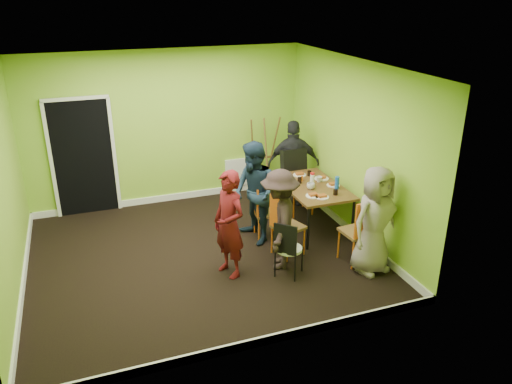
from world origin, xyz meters
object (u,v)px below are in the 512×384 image
at_px(dining_table, 312,188).
at_px(orange_bottle, 302,178).
at_px(person_left_far, 254,194).
at_px(chair_back_end, 295,168).
at_px(chair_front_end, 361,228).
at_px(person_left_near, 280,220).
at_px(person_standing, 229,224).
at_px(person_front_end, 375,221).
at_px(chair_left_near, 284,222).
at_px(chair_bentwood, 288,247).
at_px(easel, 264,156).
at_px(chair_left_far, 262,208).
at_px(blue_bottle, 337,183).
at_px(thermos, 312,180).
at_px(person_back_end, 293,164).

distance_m(dining_table, orange_bottle, 0.28).
distance_m(orange_bottle, person_left_far, 1.07).
xyz_separation_m(chair_back_end, chair_front_end, (0.10, -2.12, -0.21)).
height_order(chair_back_end, person_left_near, person_left_near).
xyz_separation_m(person_standing, person_front_end, (1.92, -0.60, 0.01)).
height_order(chair_left_near, person_left_far, person_left_far).
distance_m(person_standing, person_left_near, 0.73).
height_order(chair_bentwood, person_front_end, person_front_end).
height_order(easel, person_left_near, easel).
distance_m(chair_left_far, person_left_near, 0.96).
bearing_deg(chair_left_near, blue_bottle, 94.36).
relative_size(thermos, blue_bottle, 0.97).
distance_m(thermos, person_left_far, 1.06).
height_order(dining_table, person_standing, person_standing).
distance_m(easel, person_left_near, 2.80).
height_order(chair_bentwood, blue_bottle, blue_bottle).
height_order(chair_left_far, blue_bottle, blue_bottle).
xyz_separation_m(chair_back_end, person_back_end, (0.05, 0.18, 0.01)).
bearing_deg(chair_back_end, thermos, 83.87).
height_order(chair_back_end, person_front_end, person_front_end).
bearing_deg(dining_table, thermos, -130.59).
bearing_deg(easel, blue_bottle, -75.66).
distance_m(dining_table, person_back_end, 0.97).
height_order(thermos, person_front_end, person_front_end).
height_order(chair_bentwood, person_left_far, person_left_far).
height_order(easel, thermos, easel).
bearing_deg(person_left_near, orange_bottle, 168.09).
bearing_deg(blue_bottle, orange_bottle, 126.11).
height_order(chair_left_near, person_back_end, person_back_end).
bearing_deg(easel, person_left_far, -115.14).
xyz_separation_m(chair_front_end, person_front_end, (0.07, -0.21, 0.21)).
height_order(person_left_far, person_back_end, person_left_far).
bearing_deg(chair_left_far, dining_table, 101.08).
bearing_deg(thermos, person_back_end, 83.91).
xyz_separation_m(dining_table, thermos, (-0.02, -0.02, 0.16)).
height_order(chair_left_far, orange_bottle, chair_left_far).
bearing_deg(person_standing, chair_left_far, 116.75).
relative_size(orange_bottle, person_back_end, 0.06).
relative_size(chair_left_far, blue_bottle, 4.29).
distance_m(dining_table, person_standing, 1.97).
height_order(person_standing, person_back_end, person_back_end).
height_order(blue_bottle, person_standing, person_standing).
xyz_separation_m(chair_front_end, person_left_near, (-1.12, 0.35, 0.16)).
bearing_deg(chair_back_end, person_left_near, 57.52).
relative_size(chair_left_far, orange_bottle, 10.19).
bearing_deg(blue_bottle, easel, 104.34).
height_order(chair_bentwood, person_left_near, person_left_near).
bearing_deg(person_front_end, chair_back_end, 80.84).
xyz_separation_m(chair_left_far, person_left_near, (-0.08, -0.93, 0.23)).
height_order(blue_bottle, person_back_end, person_back_end).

